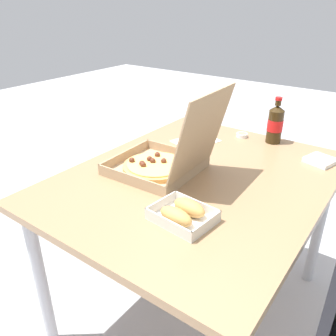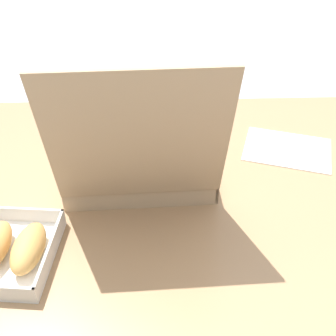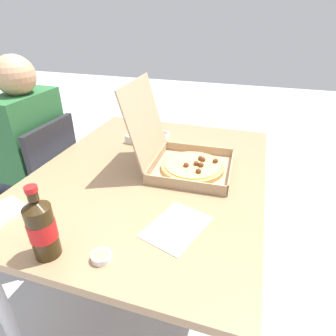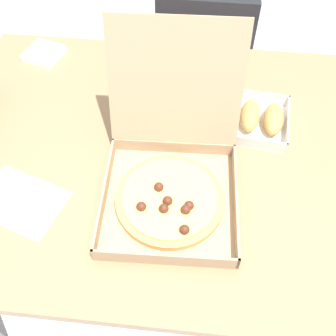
{
  "view_description": "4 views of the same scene",
  "coord_description": "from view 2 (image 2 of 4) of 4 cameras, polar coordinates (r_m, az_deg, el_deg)",
  "views": [
    {
      "loc": [
        1.06,
        0.62,
        1.36
      ],
      "look_at": [
        0.08,
        -0.09,
        0.76
      ],
      "focal_mm": 36.81,
      "sensor_mm": 36.0,
      "label": 1
    },
    {
      "loc": [
        0.02,
        0.66,
        1.36
      ],
      "look_at": [
        -0.0,
        -0.1,
        0.75
      ],
      "focal_mm": 45.76,
      "sensor_mm": 36.0,
      "label": 2
    },
    {
      "loc": [
        -0.97,
        -0.38,
        1.32
      ],
      "look_at": [
        -0.01,
        -0.08,
        0.76
      ],
      "focal_mm": 30.15,
      "sensor_mm": 36.0,
      "label": 3
    },
    {
      "loc": [
        0.11,
        -0.69,
        1.58
      ],
      "look_at": [
        0.05,
        -0.09,
        0.76
      ],
      "focal_mm": 43.01,
      "sensor_mm": 36.0,
      "label": 4
    }
  ],
  "objects": [
    {
      "name": "pizza_box_open",
      "position": [
        0.98,
        -3.8,
        1.88
      ],
      "size": [
        0.34,
        0.43,
        0.36
      ],
      "color": "tan",
      "rests_on": "dining_table"
    },
    {
      "name": "dining_table",
      "position": [
        0.97,
        0.11,
        -8.85
      ],
      "size": [
        1.19,
        0.94,
        0.72
      ],
      "color": "#997551",
      "rests_on": "ground_plane"
    },
    {
      "name": "bread_side_box",
      "position": [
        0.85,
        -20.11,
        -10.08
      ],
      "size": [
        0.17,
        0.2,
        0.06
      ],
      "color": "white",
      "rests_on": "dining_table"
    },
    {
      "name": "paper_menu",
      "position": [
        1.12,
        15.61,
        2.39
      ],
      "size": [
        0.25,
        0.21,
        0.0
      ],
      "primitive_type": "cube",
      "rotation": [
        0.0,
        0.0,
        -0.32
      ],
      "color": "white",
      "rests_on": "dining_table"
    }
  ]
}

